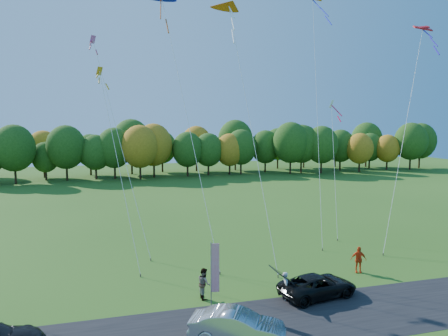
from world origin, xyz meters
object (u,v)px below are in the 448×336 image
object	(u,v)px
black_suv	(318,286)
person_east	(358,260)
silver_sedan	(237,326)
feather_flag	(214,267)

from	to	relation	value
black_suv	person_east	world-z (taller)	person_east
silver_sedan	person_east	xyz separation A→B (m)	(10.84, 6.65, 0.16)
black_suv	person_east	size ratio (longest dim) A/B	2.64
silver_sedan	feather_flag	bearing A→B (deg)	27.70
feather_flag	person_east	bearing A→B (deg)	13.22
black_suv	silver_sedan	world-z (taller)	silver_sedan
silver_sedan	person_east	bearing A→B (deg)	-31.50
silver_sedan	person_east	distance (m)	12.72
black_suv	feather_flag	xyz separation A→B (m)	(-6.25, 0.38, 1.59)
person_east	black_suv	bearing A→B (deg)	-127.62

